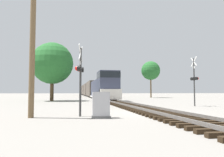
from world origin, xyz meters
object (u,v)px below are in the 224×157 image
(crossing_signal_far, at_px, (194,79))
(relay_cabinet, at_px, (101,105))
(utility_pole, at_px, (33,22))
(tree_far_right, at_px, (52,63))
(freight_train, at_px, (89,90))
(tree_mid_background, at_px, (151,71))
(crossing_signal_near, at_px, (80,73))

(crossing_signal_far, distance_m, relay_cabinet, 12.74)
(utility_pole, bearing_deg, tree_far_right, 92.49)
(relay_cabinet, distance_m, utility_pole, 5.70)
(relay_cabinet, distance_m, tree_far_right, 23.42)
(freight_train, distance_m, relay_cabinet, 59.99)
(crossing_signal_far, relative_size, utility_pole, 0.48)
(crossing_signal_far, bearing_deg, tree_far_right, 40.73)
(crossing_signal_far, xyz_separation_m, relay_cabinet, (-9.94, -7.74, -1.90))
(crossing_signal_far, relative_size, tree_far_right, 0.54)
(freight_train, distance_m, tree_mid_background, 26.29)
(freight_train, xyz_separation_m, tree_mid_background, (12.84, -22.54, 4.28))
(tree_mid_background, bearing_deg, utility_pole, -118.79)
(freight_train, height_order, relay_cabinet, freight_train)
(crossing_signal_far, xyz_separation_m, utility_pole, (-13.51, -7.00, 2.47))
(crossing_signal_far, bearing_deg, utility_pole, 113.58)
(tree_mid_background, bearing_deg, crossing_signal_far, -102.56)
(freight_train, bearing_deg, tree_mid_background, -60.33)
(utility_pole, xyz_separation_m, tree_mid_background, (20.10, 36.58, 1.29))
(relay_cabinet, xyz_separation_m, utility_pole, (-3.57, 0.74, 4.38))
(utility_pole, height_order, tree_far_right, utility_pole)
(freight_train, xyz_separation_m, relay_cabinet, (-3.69, -59.86, -1.38))
(freight_train, distance_m, tree_far_right, 38.48)
(utility_pole, distance_m, tree_far_right, 21.72)
(freight_train, xyz_separation_m, crossing_signal_near, (-4.75, -58.97, 0.33))
(relay_cabinet, relative_size, utility_pole, 0.14)
(crossing_signal_near, relative_size, tree_mid_background, 0.46)
(relay_cabinet, bearing_deg, crossing_signal_near, 139.96)
(utility_pole, relative_size, tree_mid_background, 1.15)
(relay_cabinet, bearing_deg, freight_train, 86.47)
(tree_mid_background, bearing_deg, tree_far_right, -144.73)
(crossing_signal_near, bearing_deg, utility_pole, -72.70)
(crossing_signal_near, bearing_deg, freight_train, -170.75)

